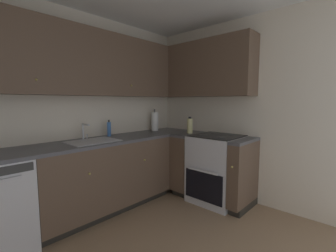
{
  "coord_description": "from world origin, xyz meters",
  "views": [
    {
      "loc": [
        -1.1,
        -1.3,
        1.36
      ],
      "look_at": [
        0.97,
        0.6,
        1.06
      ],
      "focal_mm": 24.48,
      "sensor_mm": 36.0,
      "label": 1
    }
  ],
  "objects": [
    {
      "name": "wall_back",
      "position": [
        0.0,
        1.48,
        1.23
      ],
      "size": [
        3.83,
        0.05,
        2.46
      ],
      "primitive_type": "cube",
      "color": "beige",
      "rests_on": "ground_plane"
    },
    {
      "name": "wall_right",
      "position": [
        1.89,
        0.0,
        1.23
      ],
      "size": [
        0.05,
        3.01,
        2.46
      ],
      "primitive_type": "cube",
      "color": "beige",
      "rests_on": "ground_plane"
    },
    {
      "name": "lower_cabinets_back",
      "position": [
        0.41,
        1.16,
        0.43
      ],
      "size": [
        1.72,
        0.62,
        0.86
      ],
      "color": "brown",
      "rests_on": "ground_plane"
    },
    {
      "name": "countertop_back",
      "position": [
        0.41,
        1.15,
        0.88
      ],
      "size": [
        2.92,
        0.6,
        0.03
      ],
      "primitive_type": "cube",
      "color": "#4C4C51",
      "rests_on": "lower_cabinets_back"
    },
    {
      "name": "lower_cabinets_right",
      "position": [
        1.57,
        0.42,
        0.43
      ],
      "size": [
        0.62,
        1.05,
        0.86
      ],
      "color": "brown",
      "rests_on": "ground_plane"
    },
    {
      "name": "countertop_right",
      "position": [
        1.57,
        0.42,
        0.88
      ],
      "size": [
        0.6,
        1.05,
        0.03
      ],
      "color": "#4C4C51",
      "rests_on": "lower_cabinets_right"
    },
    {
      "name": "oven_range",
      "position": [
        1.59,
        0.27,
        0.46
      ],
      "size": [
        0.68,
        0.62,
        1.05
      ],
      "color": "silver",
      "rests_on": "ground_plane"
    },
    {
      "name": "upper_cabinets_back",
      "position": [
        0.25,
        1.29,
        1.82
      ],
      "size": [
        2.6,
        0.34,
        0.77
      ],
      "color": "brown"
    },
    {
      "name": "upper_cabinets_right",
      "position": [
        1.71,
        0.66,
        1.82
      ],
      "size": [
        0.32,
        1.6,
        0.77
      ],
      "color": "brown"
    },
    {
      "name": "sink",
      "position": [
        0.24,
        1.12,
        0.86
      ],
      "size": [
        0.56,
        0.4,
        0.1
      ],
      "color": "#B7B7BC",
      "rests_on": "countertop_back"
    },
    {
      "name": "faucet",
      "position": [
        0.24,
        1.33,
        1.02
      ],
      "size": [
        0.07,
        0.16,
        0.2
      ],
      "color": "silver",
      "rests_on": "countertop_back"
    },
    {
      "name": "soap_bottle",
      "position": [
        0.59,
        1.33,
        0.99
      ],
      "size": [
        0.05,
        0.05,
        0.22
      ],
      "color": "#3F72BF",
      "rests_on": "countertop_back"
    },
    {
      "name": "paper_towel_roll",
      "position": [
        1.42,
        1.31,
        1.04
      ],
      "size": [
        0.11,
        0.11,
        0.35
      ],
      "color": "white",
      "rests_on": "countertop_back"
    },
    {
      "name": "oil_bottle",
      "position": [
        1.57,
        0.72,
        1.01
      ],
      "size": [
        0.08,
        0.08,
        0.24
      ],
      "color": "beige",
      "rests_on": "countertop_right"
    }
  ]
}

